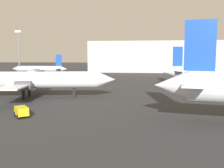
{
  "coord_description": "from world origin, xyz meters",
  "views": [
    {
      "loc": [
        3.7,
        -7.35,
        7.55
      ],
      "look_at": [
        -1.37,
        35.74,
        2.74
      ],
      "focal_mm": 39.89,
      "sensor_mm": 36.0,
      "label": 1
    }
  ],
  "objects": [
    {
      "name": "airplane_far_right",
      "position": [
        -36.09,
        87.01,
        2.66
      ],
      "size": [
        22.56,
        19.8,
        8.3
      ],
      "rotation": [
        0.0,
        0.0,
        3.17
      ],
      "color": "#B2BCCC",
      "rests_on": "ground_plane"
    },
    {
      "name": "airplane_on_taxiway",
      "position": [
        -16.06,
        35.25,
        3.36
      ],
      "size": [
        29.96,
        20.99,
        10.44
      ],
      "rotation": [
        0.0,
        0.0,
        0.17
      ],
      "color": "white",
      "rests_on": "ground_plane"
    },
    {
      "name": "baggage_cart",
      "position": [
        -11.1,
        21.59,
        0.76
      ],
      "size": [
        2.52,
        2.69,
        1.3
      ],
      "rotation": [
        0.0,
        0.0,
        2.25
      ],
      "color": "gold",
      "rests_on": "ground_plane"
    },
    {
      "name": "terminal_building",
      "position": [
        18.42,
        121.35,
        7.38
      ],
      "size": [
        79.95,
        25.69,
        14.75
      ],
      "primitive_type": "cube",
      "color": "#B7B7B2",
      "rests_on": "ground_plane"
    },
    {
      "name": "airplane_far_left",
      "position": [
        24.22,
        62.99,
        3.52
      ],
      "size": [
        31.35,
        25.19,
        10.11
      ],
      "rotation": [
        0.0,
        0.0,
        0.27
      ],
      "color": "#B2BCCC",
      "rests_on": "ground_plane"
    },
    {
      "name": "light_mast_left",
      "position": [
        -44.14,
        86.08,
        10.07
      ],
      "size": [
        2.4,
        0.5,
        17.67
      ],
      "color": "slate",
      "rests_on": "ground_plane"
    }
  ]
}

